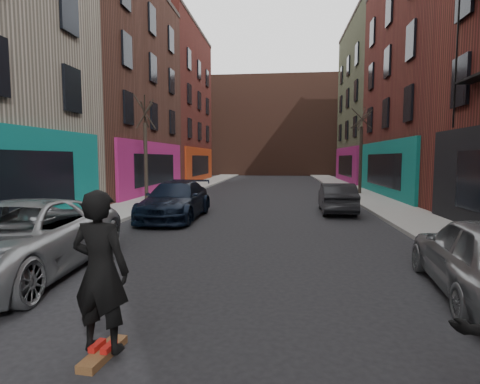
% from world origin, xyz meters
% --- Properties ---
extents(sidewalk_left, '(2.50, 84.00, 0.13)m').
position_xyz_m(sidewalk_left, '(-6.25, 30.00, 0.07)').
color(sidewalk_left, gray).
rests_on(sidewalk_left, ground).
extents(sidewalk_right, '(2.50, 84.00, 0.13)m').
position_xyz_m(sidewalk_right, '(6.25, 30.00, 0.07)').
color(sidewalk_right, gray).
rests_on(sidewalk_right, ground).
extents(building_far, '(40.00, 10.00, 14.00)m').
position_xyz_m(building_far, '(0.00, 56.00, 7.00)').
color(building_far, '#47281E').
rests_on(building_far, ground).
extents(tree_left_far, '(2.00, 2.00, 6.50)m').
position_xyz_m(tree_left_far, '(-6.20, 18.00, 3.38)').
color(tree_left_far, black).
rests_on(tree_left_far, sidewalk_left).
extents(tree_right_far, '(2.00, 2.00, 6.80)m').
position_xyz_m(tree_right_far, '(6.20, 24.00, 3.53)').
color(tree_right_far, black).
rests_on(tree_right_far, sidewalk_right).
extents(parked_left_far, '(3.02, 5.81, 1.56)m').
position_xyz_m(parked_left_far, '(-4.36, 5.60, 0.78)').
color(parked_left_far, '#909498').
rests_on(parked_left_far, ground).
extents(parked_left_end, '(2.12, 5.17, 1.50)m').
position_xyz_m(parked_left_end, '(-3.20, 13.20, 0.75)').
color(parked_left_end, black).
rests_on(parked_left_end, ground).
extents(parked_right_end, '(1.54, 4.09, 1.33)m').
position_xyz_m(parked_right_end, '(3.51, 15.65, 0.67)').
color(parked_right_end, black).
rests_on(parked_right_end, ground).
extents(skateboard, '(0.29, 0.82, 0.10)m').
position_xyz_m(skateboard, '(-1.13, 2.80, 0.05)').
color(skateboard, brown).
rests_on(skateboard, ground).
extents(skateboarder, '(0.76, 0.54, 1.98)m').
position_xyz_m(skateboarder, '(-1.13, 2.80, 1.09)').
color(skateboarder, black).
rests_on(skateboarder, skateboard).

